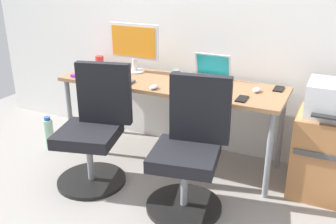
% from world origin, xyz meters
% --- Properties ---
extents(ground_plane, '(5.28, 5.28, 0.00)m').
position_xyz_m(ground_plane, '(0.00, 0.00, 0.00)').
color(ground_plane, gray).
extents(back_wall, '(4.40, 0.04, 2.60)m').
position_xyz_m(back_wall, '(0.00, 0.37, 1.30)').
color(back_wall, white).
rests_on(back_wall, ground).
extents(desk, '(1.88, 0.59, 0.71)m').
position_xyz_m(desk, '(0.00, 0.00, 0.65)').
color(desk, '#996B47').
rests_on(desk, ground).
extents(office_chair_left, '(0.54, 0.54, 0.94)m').
position_xyz_m(office_chair_left, '(-0.38, -0.57, 0.42)').
color(office_chair_left, black).
rests_on(office_chair_left, ground).
extents(office_chair_right, '(0.54, 0.54, 0.94)m').
position_xyz_m(office_chair_right, '(0.41, -0.57, 0.42)').
color(office_chair_right, black).
rests_on(office_chair_right, ground).
extents(side_cabinet, '(0.47, 0.44, 0.63)m').
position_xyz_m(side_cabinet, '(1.26, -0.00, 0.31)').
color(side_cabinet, '#B77542').
rests_on(side_cabinet, ground).
extents(printer, '(0.38, 0.40, 0.24)m').
position_xyz_m(printer, '(1.26, -0.00, 0.75)').
color(printer, silver).
rests_on(printer, side_cabinet).
extents(water_bottle_on_floor, '(0.09, 0.09, 0.31)m').
position_xyz_m(water_bottle_on_floor, '(-1.12, -0.29, 0.15)').
color(water_bottle_on_floor, '#A5D8B2').
rests_on(water_bottle_on_floor, ground).
extents(desktop_monitor, '(0.48, 0.18, 0.43)m').
position_xyz_m(desktop_monitor, '(-0.43, 0.15, 0.96)').
color(desktop_monitor, silver).
rests_on(desktop_monitor, desk).
extents(open_laptop, '(0.31, 0.28, 0.22)m').
position_xyz_m(open_laptop, '(0.28, 0.16, 0.77)').
color(open_laptop, silver).
rests_on(open_laptop, desk).
extents(keyboard_by_monitor, '(0.34, 0.12, 0.02)m').
position_xyz_m(keyboard_by_monitor, '(-0.43, -0.18, 0.72)').
color(keyboard_by_monitor, '#515156').
rests_on(keyboard_by_monitor, desk).
extents(keyboard_by_laptop, '(0.34, 0.12, 0.02)m').
position_xyz_m(keyboard_by_laptop, '(0.28, -0.13, 0.72)').
color(keyboard_by_laptop, '#2D2D2D').
rests_on(keyboard_by_laptop, desk).
extents(mouse_by_monitor, '(0.06, 0.10, 0.03)m').
position_xyz_m(mouse_by_monitor, '(-0.04, -0.22, 0.73)').
color(mouse_by_monitor, silver).
rests_on(mouse_by_monitor, desk).
extents(mouse_by_laptop, '(0.06, 0.10, 0.03)m').
position_xyz_m(mouse_by_laptop, '(0.70, 0.05, 0.73)').
color(mouse_by_laptop, silver).
rests_on(mouse_by_laptop, desk).
extents(coffee_mug, '(0.08, 0.08, 0.09)m').
position_xyz_m(coffee_mug, '(-0.85, 0.21, 0.76)').
color(coffee_mug, red).
rests_on(coffee_mug, desk).
extents(pen_cup, '(0.07, 0.07, 0.10)m').
position_xyz_m(pen_cup, '(0.04, 0.02, 0.76)').
color(pen_cup, slate).
rests_on(pen_cup, desk).
extents(phone_near_monitor, '(0.07, 0.14, 0.01)m').
position_xyz_m(phone_near_monitor, '(0.85, 0.18, 0.72)').
color(phone_near_monitor, black).
rests_on(phone_near_monitor, desk).
extents(phone_near_laptop, '(0.07, 0.14, 0.01)m').
position_xyz_m(phone_near_laptop, '(0.65, -0.17, 0.72)').
color(phone_near_laptop, black).
rests_on(phone_near_laptop, desk).
extents(notebook, '(0.21, 0.15, 0.03)m').
position_xyz_m(notebook, '(-0.73, -0.17, 0.72)').
color(notebook, purple).
rests_on(notebook, desk).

